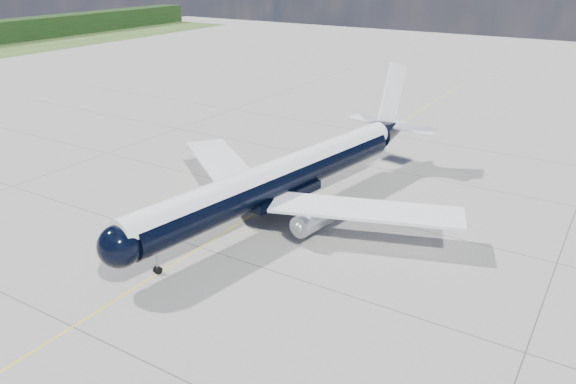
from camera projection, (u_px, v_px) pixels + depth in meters
name	position (u px, v px, depth m)	size (l,w,h in m)	color
ground	(304.00, 183.00, 70.25)	(320.00, 320.00, 0.00)	gray
taxiway_centerline	(283.00, 196.00, 66.33)	(0.16, 160.00, 0.01)	yellow
main_airliner	(286.00, 176.00, 60.63)	(38.88, 47.76, 13.84)	black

